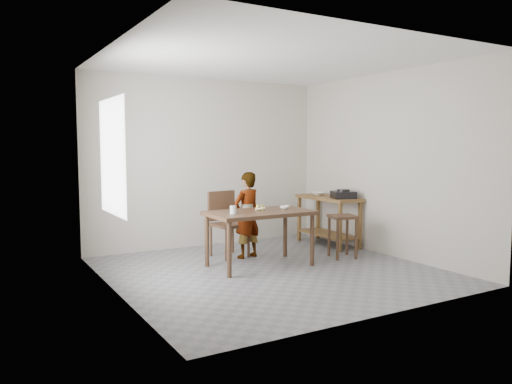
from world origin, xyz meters
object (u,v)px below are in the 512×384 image
dining_table (260,239)px  stool (342,236)px  child (247,215)px  prep_counter (328,221)px  dining_chair (230,224)px

dining_table → stool: bearing=-7.0°
dining_table → child: (0.11, 0.54, 0.25)m
dining_table → prep_counter: prep_counter is taller
child → dining_chair: bearing=-55.4°
child → stool: 1.42m
child → dining_table: bearing=65.8°
dining_chair → stool: (1.39, -0.88, -0.17)m
child → dining_chair: 0.30m
prep_counter → dining_chair: size_ratio=1.26×
dining_chair → prep_counter: bearing=-8.9°
dining_table → dining_chair: bearing=97.0°
prep_counter → stool: size_ratio=1.93×
child → dining_chair: size_ratio=1.31×
prep_counter → child: bearing=-174.5°
child → stool: bearing=136.2°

